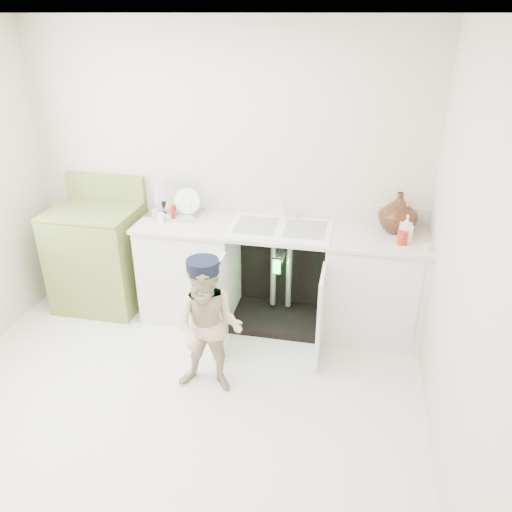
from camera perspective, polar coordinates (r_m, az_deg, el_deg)
The scene contains 5 objects.
ground at distance 3.75m, azimuth -9.27°, elevation -16.17°, with size 3.50×3.50×0.00m, color beige.
room_shell at distance 3.07m, azimuth -10.92°, elevation 1.46°, with size 6.00×5.50×1.26m.
counter_run at distance 4.32m, azimuth 3.08°, elevation -1.99°, with size 2.44×1.02×1.23m.
avocado_stove at distance 4.81m, azimuth -17.46°, elevation -0.00°, with size 0.76×0.65×1.18m.
repair_worker at distance 3.53m, azimuth -5.42°, elevation -8.16°, with size 0.66×0.85×1.04m.
Camera 1 is at (1.13, -2.56, 2.50)m, focal length 35.00 mm.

